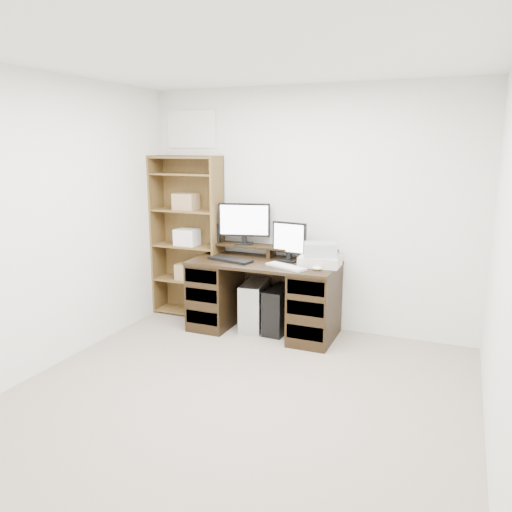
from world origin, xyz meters
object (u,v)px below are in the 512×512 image
Objects in this scene: printer at (320,261)px; tower_silver at (255,305)px; desk at (264,295)px; monitor_small at (289,240)px; bookshelf at (188,235)px; tower_black at (279,310)px; monitor_wide at (244,221)px.

printer reaches higher than tower_silver.
desk is at bearing -179.92° from printer.
monitor_small is 0.22× the size of bookshelf.
monitor_small is at bearing 34.97° from tower_black.
bookshelf reaches higher than monitor_wide.
tower_silver is at bearing -176.14° from tower_black.
monitor_wide is 0.72m from bookshelf.
desk is 3.84× the size of printer.
bookshelf reaches higher than monitor_small.
tower_silver is at bearing 159.24° from desk.
desk is at bearing -157.14° from tower_black.
bookshelf is at bearing 165.70° from monitor_wide.
tower_black is at bearing 20.92° from desk.
printer is at bearing -9.20° from tower_silver.
monitor_wide is 1.40× the size of printer.
monitor_small is 1.03× the size of printer.
printer is at bearing -1.60° from tower_black.
bookshelf is at bearing -176.83° from monitor_small.
monitor_wide reaches higher than desk.
monitor_wide is 1.01m from tower_black.
printer is at bearing -6.59° from bookshelf.
monitor_wide is at bearing 177.36° from monitor_small.
monitor_wide is 0.90m from tower_silver.
desk is 0.71m from printer.
monitor_small is at bearing -4.74° from bookshelf.
printer is at bearing -25.68° from monitor_wide.
tower_black is (-0.08, -0.05, -0.73)m from monitor_small.
monitor_small is 1.24m from bookshelf.
desk is at bearing -146.51° from monitor_small.
desk is at bearing -48.19° from monitor_wide.
printer is 0.82× the size of tower_black.
printer is at bearing 2.93° from desk.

